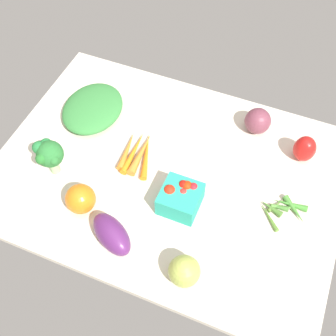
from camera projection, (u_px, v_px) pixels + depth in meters
The scene contains 11 objects.
tablecloth at pixel (168, 174), 132.35cm from camera, with size 104.00×76.00×2.00cm, color beige.
berry_basket at pixel (181, 197), 121.85cm from camera, with size 10.98×10.98×7.92cm.
okra_pile at pixel (283, 208), 123.22cm from camera, with size 14.23×12.53×1.97cm.
heirloom_tomato_orange at pixel (80, 199), 120.96cm from camera, with size 8.62×8.62×8.62cm, color orange.
red_onion_near_basket at pixel (258, 121), 137.82cm from camera, with size 8.39×8.39×8.39cm, color brown.
heirloom_tomato_green at pixel (184, 271), 108.93cm from camera, with size 8.27×8.27×8.27cm, color #A0AD4B.
carrot_bunch at pixel (137, 153), 134.23cm from camera, with size 12.30×17.40×2.83cm.
bell_pepper_red at pixel (305, 149), 131.01cm from camera, with size 6.71×6.71×8.95cm, color red.
eggplant at pixel (112, 234), 115.36cm from camera, with size 14.32×7.36×7.36cm, color #5B2563.
leafy_greens_clump at pixel (93, 108), 143.00cm from camera, with size 23.31×19.02×5.45cm, color #36803B.
broccoli_head at pixel (49, 154), 125.09cm from camera, with size 9.27×8.81×12.34cm.
Camera 1 is at (28.65, -69.36, 110.03)cm, focal length 46.36 mm.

